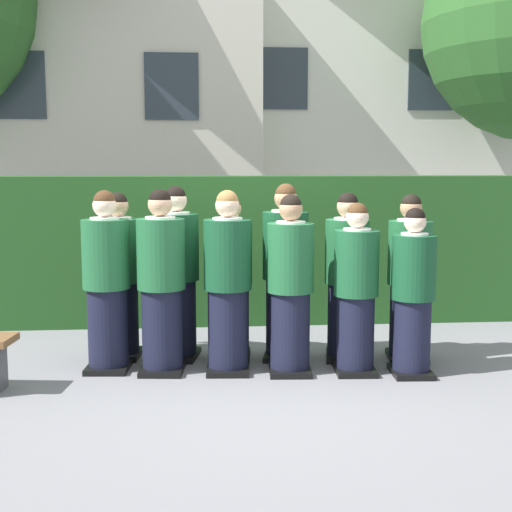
{
  "coord_description": "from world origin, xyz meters",
  "views": [
    {
      "loc": [
        -0.53,
        -6.31,
        1.91
      ],
      "look_at": [
        0.0,
        0.24,
        1.05
      ],
      "focal_mm": 49.44,
      "sensor_mm": 36.0,
      "label": 1
    }
  ],
  "objects_px": {
    "student_rear_row_4": "(347,281)",
    "student_rear_row_2": "(231,282)",
    "student_front_row_3": "(290,289)",
    "student_front_row_1": "(161,286)",
    "student_rear_row_1": "(177,277)",
    "student_front_row_4": "(356,293)",
    "student_front_row_2": "(228,286)",
    "student_rear_row_5": "(409,281)",
    "student_front_row_0": "(107,285)",
    "student_rear_row_0": "(119,279)",
    "student_rear_row_3": "(285,276)",
    "student_front_row_5": "(413,296)"
  },
  "relations": [
    {
      "from": "student_rear_row_4",
      "to": "student_rear_row_2",
      "type": "bearing_deg",
      "value": 173.99
    },
    {
      "from": "student_front_row_0",
      "to": "student_rear_row_0",
      "type": "distance_m",
      "value": 0.43
    },
    {
      "from": "student_front_row_4",
      "to": "student_front_row_5",
      "type": "xyz_separation_m",
      "value": [
        0.5,
        -0.12,
        -0.02
      ]
    },
    {
      "from": "student_front_row_2",
      "to": "student_rear_row_1",
      "type": "relative_size",
      "value": 0.99
    },
    {
      "from": "student_front_row_3",
      "to": "student_rear_row_5",
      "type": "xyz_separation_m",
      "value": [
        1.21,
        0.35,
        -0.01
      ]
    },
    {
      "from": "student_front_row_4",
      "to": "student_front_row_0",
      "type": "bearing_deg",
      "value": 173.1
    },
    {
      "from": "student_rear_row_0",
      "to": "student_rear_row_1",
      "type": "relative_size",
      "value": 0.97
    },
    {
      "from": "student_rear_row_0",
      "to": "student_rear_row_2",
      "type": "height_order",
      "value": "student_rear_row_0"
    },
    {
      "from": "student_front_row_0",
      "to": "student_front_row_2",
      "type": "relative_size",
      "value": 1.0
    },
    {
      "from": "student_rear_row_0",
      "to": "student_rear_row_4",
      "type": "relative_size",
      "value": 1.0
    },
    {
      "from": "student_front_row_0",
      "to": "student_front_row_2",
      "type": "distance_m",
      "value": 1.12
    },
    {
      "from": "student_front_row_4",
      "to": "student_rear_row_3",
      "type": "relative_size",
      "value": 0.91
    },
    {
      "from": "student_front_row_5",
      "to": "student_rear_row_0",
      "type": "xyz_separation_m",
      "value": [
        -2.71,
        0.82,
        0.06
      ]
    },
    {
      "from": "student_front_row_1",
      "to": "student_front_row_4",
      "type": "bearing_deg",
      "value": -5.46
    },
    {
      "from": "student_front_row_1",
      "to": "student_rear_row_2",
      "type": "distance_m",
      "value": 0.77
    },
    {
      "from": "student_rear_row_2",
      "to": "student_front_row_4",
      "type": "bearing_deg",
      "value": -27.16
    },
    {
      "from": "student_front_row_5",
      "to": "student_rear_row_2",
      "type": "bearing_deg",
      "value": 156.85
    },
    {
      "from": "student_front_row_3",
      "to": "student_front_row_5",
      "type": "xyz_separation_m",
      "value": [
        1.09,
        -0.16,
        -0.06
      ]
    },
    {
      "from": "student_front_row_5",
      "to": "student_front_row_1",
      "type": "bearing_deg",
      "value": 172.81
    },
    {
      "from": "student_rear_row_2",
      "to": "student_rear_row_5",
      "type": "relative_size",
      "value": 0.99
    },
    {
      "from": "student_front_row_0",
      "to": "student_rear_row_5",
      "type": "height_order",
      "value": "student_front_row_0"
    },
    {
      "from": "student_rear_row_0",
      "to": "student_rear_row_3",
      "type": "xyz_separation_m",
      "value": [
        1.63,
        -0.16,
        0.04
      ]
    },
    {
      "from": "student_rear_row_4",
      "to": "student_rear_row_5",
      "type": "distance_m",
      "value": 0.61
    },
    {
      "from": "student_rear_row_0",
      "to": "student_front_row_3",
      "type": "bearing_deg",
      "value": -22.22
    },
    {
      "from": "student_front_row_5",
      "to": "student_rear_row_4",
      "type": "distance_m",
      "value": 0.75
    },
    {
      "from": "student_front_row_4",
      "to": "student_front_row_5",
      "type": "distance_m",
      "value": 0.51
    },
    {
      "from": "student_front_row_0",
      "to": "student_front_row_2",
      "type": "height_order",
      "value": "student_front_row_2"
    },
    {
      "from": "student_front_row_5",
      "to": "student_rear_row_2",
      "type": "height_order",
      "value": "student_rear_row_2"
    },
    {
      "from": "student_rear_row_0",
      "to": "student_rear_row_5",
      "type": "height_order",
      "value": "student_rear_row_0"
    },
    {
      "from": "student_front_row_3",
      "to": "student_rear_row_4",
      "type": "distance_m",
      "value": 0.73
    },
    {
      "from": "student_front_row_1",
      "to": "student_rear_row_5",
      "type": "relative_size",
      "value": 1.04
    },
    {
      "from": "student_front_row_1",
      "to": "student_front_row_3",
      "type": "bearing_deg",
      "value": -6.07
    },
    {
      "from": "student_front_row_3",
      "to": "student_rear_row_0",
      "type": "relative_size",
      "value": 1.0
    },
    {
      "from": "student_rear_row_1",
      "to": "student_rear_row_5",
      "type": "bearing_deg",
      "value": -6.0
    },
    {
      "from": "student_front_row_2",
      "to": "student_rear_row_4",
      "type": "height_order",
      "value": "student_front_row_2"
    },
    {
      "from": "student_front_row_4",
      "to": "student_rear_row_2",
      "type": "distance_m",
      "value": 1.25
    },
    {
      "from": "student_rear_row_1",
      "to": "student_rear_row_3",
      "type": "bearing_deg",
      "value": -4.97
    },
    {
      "from": "student_front_row_2",
      "to": "student_rear_row_2",
      "type": "distance_m",
      "value": 0.45
    },
    {
      "from": "student_front_row_0",
      "to": "student_front_row_1",
      "type": "xyz_separation_m",
      "value": [
        0.51,
        -0.11,
        0.01
      ]
    },
    {
      "from": "student_rear_row_4",
      "to": "student_rear_row_3",
      "type": "bearing_deg",
      "value": 171.3
    },
    {
      "from": "student_rear_row_2",
      "to": "student_front_row_5",
      "type": "bearing_deg",
      "value": -23.15
    },
    {
      "from": "student_front_row_1",
      "to": "student_front_row_5",
      "type": "bearing_deg",
      "value": -7.19
    },
    {
      "from": "student_front_row_1",
      "to": "student_rear_row_5",
      "type": "bearing_deg",
      "value": 5.52
    },
    {
      "from": "student_front_row_2",
      "to": "student_rear_row_5",
      "type": "relative_size",
      "value": 1.03
    },
    {
      "from": "student_front_row_1",
      "to": "student_rear_row_1",
      "type": "xyz_separation_m",
      "value": [
        0.12,
        0.47,
        0.01
      ]
    },
    {
      "from": "student_front_row_3",
      "to": "student_rear_row_4",
      "type": "height_order",
      "value": "student_front_row_3"
    },
    {
      "from": "student_rear_row_1",
      "to": "student_rear_row_5",
      "type": "relative_size",
      "value": 1.05
    },
    {
      "from": "student_rear_row_0",
      "to": "student_rear_row_1",
      "type": "bearing_deg",
      "value": -6.67
    },
    {
      "from": "student_rear_row_3",
      "to": "student_rear_row_4",
      "type": "bearing_deg",
      "value": -8.7
    },
    {
      "from": "student_front_row_2",
      "to": "student_front_row_3",
      "type": "xyz_separation_m",
      "value": [
        0.57,
        -0.08,
        -0.02
      ]
    }
  ]
}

